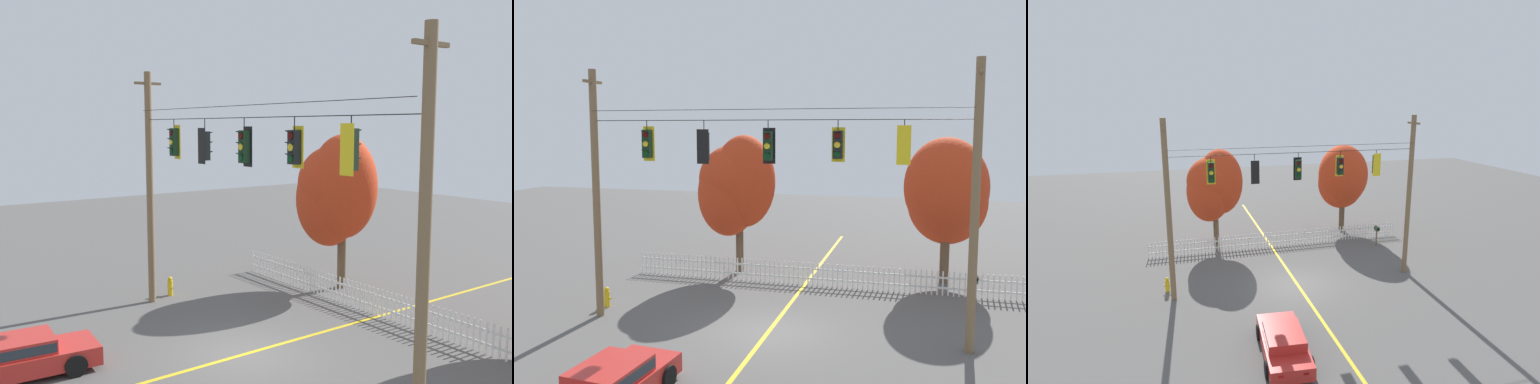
{
  "view_description": "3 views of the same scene",
  "coord_description": "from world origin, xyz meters",
  "views": [
    {
      "loc": [
        13.96,
        -9.62,
        7.07
      ],
      "look_at": [
        -0.84,
        1.04,
        4.95
      ],
      "focal_mm": 39.78,
      "sensor_mm": 36.0,
      "label": 1
    },
    {
      "loc": [
        5.04,
        -17.97,
        7.03
      ],
      "look_at": [
        -0.29,
        1.27,
        4.76
      ],
      "focal_mm": 39.08,
      "sensor_mm": 36.0,
      "label": 2
    },
    {
      "loc": [
        -6.25,
        -20.23,
        10.09
      ],
      "look_at": [
        -0.47,
        1.07,
        5.04
      ],
      "focal_mm": 29.05,
      "sensor_mm": 36.0,
      "label": 3
    }
  ],
  "objects": [
    {
      "name": "signal_support_span",
      "position": [
        0.0,
        -0.0,
        4.67
      ],
      "size": [
        13.48,
        1.1,
        9.17
      ],
      "color": "brown",
      "rests_on": "ground"
    },
    {
      "name": "parked_car",
      "position": [
        -2.42,
        -6.03,
        0.6
      ],
      "size": [
        2.09,
        4.23,
        1.15
      ],
      "color": "red",
      "rests_on": "ground"
    },
    {
      "name": "fire_hydrant",
      "position": [
        -6.92,
        0.98,
        0.4
      ],
      "size": [
        0.38,
        0.22,
        0.81
      ],
      "color": "gold",
      "rests_on": "ground"
    },
    {
      "name": "traffic_signal_northbound_secondary",
      "position": [
        -0.0,
        0.01,
        6.47
      ],
      "size": [
        0.43,
        0.38,
        1.47
      ],
      "color": "black"
    },
    {
      "name": "autumn_maple_near_fence",
      "position": [
        -3.67,
        7.3,
        4.34
      ],
      "size": [
        3.78,
        2.98,
        6.74
      ],
      "color": "brown",
      "rests_on": "ground"
    },
    {
      "name": "traffic_signal_westbound_side",
      "position": [
        -4.47,
        0.01,
        6.5
      ],
      "size": [
        0.43,
        0.38,
        1.44
      ],
      "color": "black"
    },
    {
      "name": "traffic_signal_southbound_primary",
      "position": [
        2.34,
        0.01,
        6.52
      ],
      "size": [
        0.43,
        0.38,
        1.37
      ],
      "color": "black"
    },
    {
      "name": "traffic_signal_northbound_primary",
      "position": [
        -2.3,
        -0.01,
        6.43
      ],
      "size": [
        0.43,
        0.38,
        1.49
      ],
      "color": "black"
    },
    {
      "name": "lane_centerline_stripe",
      "position": [
        0.0,
        0.0,
        0.0
      ],
      "size": [
        0.16,
        36.0,
        0.01
      ],
      "primitive_type": "cube",
      "color": "gold",
      "rests_on": "ground"
    },
    {
      "name": "white_picket_fence",
      "position": [
        0.61,
        6.1,
        0.53
      ],
      "size": [
        17.49,
        0.06,
        1.05
      ],
      "color": "white",
      "rests_on": "ground"
    },
    {
      "name": "traffic_signal_eastbound_side",
      "position": [
        4.43,
        -0.01,
        6.53
      ],
      "size": [
        0.43,
        0.38,
        1.41
      ],
      "color": "black"
    },
    {
      "name": "ground",
      "position": [
        0.0,
        0.0,
        0.0
      ],
      "size": [
        80.0,
        80.0,
        0.0
      ],
      "primitive_type": "plane",
      "color": "#565451"
    }
  ]
}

